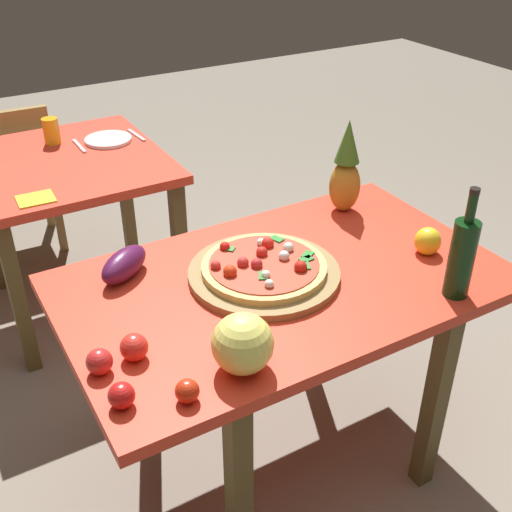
% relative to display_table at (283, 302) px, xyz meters
% --- Properties ---
extents(ground_plane, '(10.00, 10.00, 0.00)m').
position_rel_display_table_xyz_m(ground_plane, '(0.00, 0.00, -0.68)').
color(ground_plane, gray).
extents(display_table, '(1.38, 0.84, 0.77)m').
position_rel_display_table_xyz_m(display_table, '(0.00, 0.00, 0.00)').
color(display_table, brown).
rests_on(display_table, ground_plane).
extents(background_table, '(0.83, 0.89, 0.77)m').
position_rel_display_table_xyz_m(background_table, '(-0.32, 1.30, -0.03)').
color(background_table, brown).
rests_on(background_table, ground_plane).
extents(dining_chair, '(0.41, 0.41, 0.85)m').
position_rel_display_table_xyz_m(dining_chair, '(-0.46, 1.97, -0.20)').
color(dining_chair, olive).
rests_on(dining_chair, ground_plane).
extents(pizza_board, '(0.48, 0.48, 0.02)m').
position_rel_display_table_xyz_m(pizza_board, '(-0.05, 0.04, 0.10)').
color(pizza_board, olive).
rests_on(pizza_board, display_table).
extents(pizza, '(0.39, 0.39, 0.06)m').
position_rel_display_table_xyz_m(pizza, '(-0.05, 0.04, 0.13)').
color(pizza, '#DFB663').
rests_on(pizza, pizza_board).
extents(wine_bottle, '(0.08, 0.08, 0.35)m').
position_rel_display_table_xyz_m(wine_bottle, '(0.40, -0.33, 0.22)').
color(wine_bottle, black).
rests_on(wine_bottle, display_table).
extents(pineapple_left, '(0.11, 0.11, 0.35)m').
position_rel_display_table_xyz_m(pineapple_left, '(0.44, 0.28, 0.25)').
color(pineapple_left, '#B58028').
rests_on(pineapple_left, display_table).
extents(melon, '(0.16, 0.16, 0.16)m').
position_rel_display_table_xyz_m(melon, '(-0.31, -0.30, 0.17)').
color(melon, '#E6DB63').
rests_on(melon, display_table).
extents(bell_pepper, '(0.09, 0.09, 0.10)m').
position_rel_display_table_xyz_m(bell_pepper, '(0.50, -0.11, 0.14)').
color(bell_pepper, yellow).
rests_on(bell_pepper, display_table).
extents(eggplant, '(0.22, 0.19, 0.09)m').
position_rel_display_table_xyz_m(eggplant, '(-0.43, 0.26, 0.14)').
color(eggplant, '#4D1640').
rests_on(eggplant, display_table).
extents(tomato_at_corner, '(0.07, 0.07, 0.07)m').
position_rel_display_table_xyz_m(tomato_at_corner, '(-0.63, -0.13, 0.13)').
color(tomato_at_corner, red).
rests_on(tomato_at_corner, display_table).
extents(tomato_by_bottle, '(0.06, 0.06, 0.06)m').
position_rel_display_table_xyz_m(tomato_by_bottle, '(-0.48, -0.34, 0.12)').
color(tomato_by_bottle, red).
rests_on(tomato_by_bottle, display_table).
extents(tomato_near_board, '(0.07, 0.07, 0.07)m').
position_rel_display_table_xyz_m(tomato_near_board, '(-0.54, -0.13, 0.13)').
color(tomato_near_board, red).
rests_on(tomato_near_board, display_table).
extents(tomato_beside_pepper, '(0.07, 0.07, 0.07)m').
position_rel_display_table_xyz_m(tomato_beside_pepper, '(-0.63, -0.27, 0.12)').
color(tomato_beside_pepper, red).
rests_on(tomato_beside_pepper, display_table).
extents(drinking_glass_juice, '(0.07, 0.07, 0.12)m').
position_rel_display_table_xyz_m(drinking_glass_juice, '(-0.32, 1.51, 0.15)').
color(drinking_glass_juice, gold).
rests_on(drinking_glass_juice, background_table).
extents(dinner_plate, '(0.22, 0.22, 0.02)m').
position_rel_display_table_xyz_m(dinner_plate, '(-0.09, 1.41, 0.10)').
color(dinner_plate, white).
rests_on(dinner_plate, background_table).
extents(fork_utensil, '(0.02, 0.18, 0.01)m').
position_rel_display_table_xyz_m(fork_utensil, '(-0.23, 1.41, 0.10)').
color(fork_utensil, silver).
rests_on(fork_utensil, background_table).
extents(knife_utensil, '(0.03, 0.18, 0.01)m').
position_rel_display_table_xyz_m(knife_utensil, '(0.05, 1.41, 0.10)').
color(knife_utensil, silver).
rests_on(knife_utensil, background_table).
extents(napkin_folded, '(0.15, 0.13, 0.01)m').
position_rel_display_table_xyz_m(napkin_folded, '(-0.54, 0.95, 0.10)').
color(napkin_folded, yellow).
rests_on(napkin_folded, background_table).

